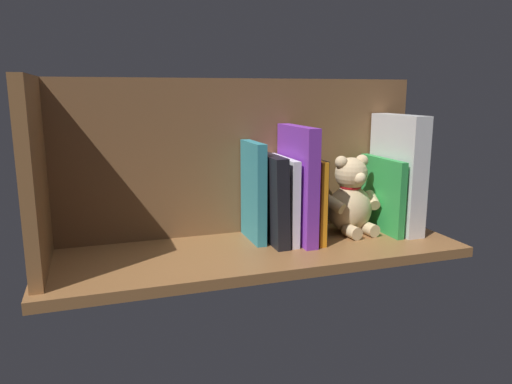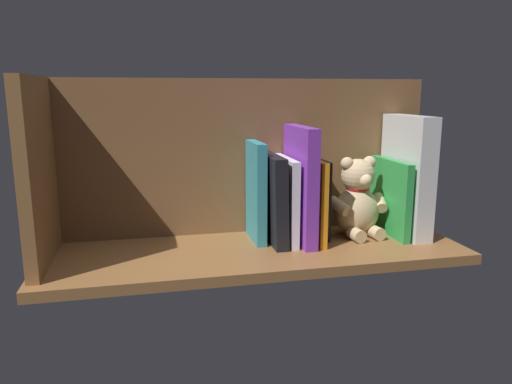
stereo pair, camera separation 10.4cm
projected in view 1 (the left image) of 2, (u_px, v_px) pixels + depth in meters
The scene contains 12 objects.
ground_plane at pixel (256, 252), 108.30cm from camera, with size 91.58×31.10×2.20cm, color brown.
shelf_back_panel at pixel (238, 157), 116.64cm from camera, with size 91.58×1.50×36.97cm, color brown.
shelf_side_divider at pixel (34, 176), 90.67cm from camera, with size 2.40×25.10×36.97cm, color brown.
dictionary_thick_white at pixel (397, 173), 119.49cm from camera, with size 4.51×18.46×28.51cm, color silver.
book_0 at pixel (381, 194), 119.66cm from camera, with size 1.74×17.93×18.14cm, color green.
teddy_bear at pixel (351, 199), 118.17cm from camera, with size 15.35×12.88×19.00cm.
book_1 at pixel (313, 197), 116.73cm from camera, with size 1.74×12.66×18.40cm, color black.
book_2 at pixel (308, 198), 113.68cm from camera, with size 1.60×17.42×19.04cm, color orange.
book_3 at pixel (297, 184), 111.59cm from camera, with size 2.86×18.28×26.40cm, color purple.
book_4 at pixel (283, 199), 112.15cm from camera, with size 1.85×16.50×19.35cm, color silver.
book_5 at pixel (270, 198), 110.89cm from camera, with size 2.89×16.93×20.11cm, color black.
book_6 at pixel (253, 192), 111.52cm from camera, with size 2.24×12.71×22.86cm, color teal.
Camera 1 is at (32.83, 97.92, 34.12)cm, focal length 34.08 mm.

